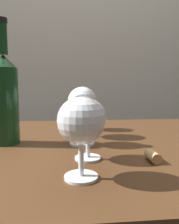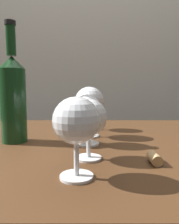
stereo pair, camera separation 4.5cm
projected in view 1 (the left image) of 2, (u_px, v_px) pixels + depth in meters
back_wall at (69, 29)px, 1.56m from camera, size 5.00×0.08×2.60m
dining_table at (71, 172)px, 0.64m from camera, size 1.21×0.78×0.71m
wine_glass_pinot at (83, 123)px, 0.35m from camera, size 0.08×0.08×0.14m
wine_glass_rose at (90, 119)px, 0.45m from camera, size 0.08×0.08×0.13m
wine_glass_merlot at (83, 111)px, 0.57m from camera, size 0.08×0.08×0.14m
wine_glass_white at (83, 102)px, 0.66m from camera, size 0.09×0.09×0.16m
wine_glass_cabernet at (85, 103)px, 0.78m from camera, size 0.08×0.08×0.14m
wine_bottle at (6, 97)px, 0.57m from camera, size 0.07×0.07×0.33m
cork at (155, 156)px, 0.44m from camera, size 0.02×0.04×0.02m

